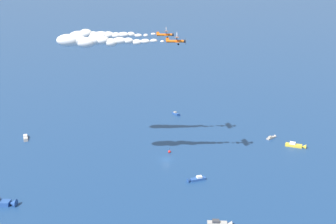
% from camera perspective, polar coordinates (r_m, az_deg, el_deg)
% --- Properties ---
extents(ground_plane, '(2000.00, 2000.00, 0.00)m').
position_cam_1_polar(ground_plane, '(174.29, -0.27, -6.15)').
color(ground_plane, navy).
extents(motorboat_near_centre, '(3.65, 7.04, 1.98)m').
position_cam_1_polar(motorboat_near_centre, '(158.24, 3.60, -8.67)').
color(motorboat_near_centre, '#23478C').
rests_on(motorboat_near_centre, ground_plane).
extents(motorboat_far_port, '(4.36, 5.19, 1.58)m').
position_cam_1_polar(motorboat_far_port, '(199.90, 13.26, -3.22)').
color(motorboat_far_port, '#9E9993').
rests_on(motorboat_far_port, ground_plane).
extents(motorboat_far_stbd, '(2.88, 7.47, 2.11)m').
position_cam_1_polar(motorboat_far_stbd, '(134.37, 6.83, -14.11)').
color(motorboat_far_stbd, '#9E9993').
rests_on(motorboat_far_stbd, ground_plane).
extents(motorboat_inshore, '(4.61, 11.29, 3.19)m').
position_cam_1_polar(motorboat_inshore, '(152.77, -20.79, -10.88)').
color(motorboat_inshore, '#23478C').
rests_on(motorboat_inshore, ground_plane).
extents(motorboat_offshore, '(7.27, 3.48, 2.04)m').
position_cam_1_polar(motorboat_offshore, '(203.40, -17.94, -3.23)').
color(motorboat_offshore, '#9E9993').
rests_on(motorboat_offshore, ground_plane).
extents(motorboat_trailing, '(5.65, 8.56, 2.45)m').
position_cam_1_polar(motorboat_trailing, '(193.22, 16.30, -4.18)').
color(motorboat_trailing, gold).
rests_on(motorboat_trailing, ground_plane).
extents(motorboat_ahead, '(5.40, 3.89, 1.57)m').
position_cam_1_polar(motorboat_ahead, '(225.14, 1.09, -0.23)').
color(motorboat_ahead, '#23478C').
rests_on(motorboat_ahead, ground_plane).
extents(marker_buoy, '(1.10, 1.10, 2.10)m').
position_cam_1_polar(marker_buoy, '(180.27, 0.18, -5.15)').
color(marker_buoy, red).
rests_on(marker_buoy, ground_plane).
extents(biplane_lead, '(7.44, 6.82, 3.66)m').
position_cam_1_polar(biplane_lead, '(171.10, -0.25, 10.01)').
color(biplane_lead, orange).
extents(wingwalker_lead, '(1.50, 0.23, 1.53)m').
position_cam_1_polar(wingwalker_lead, '(171.11, -0.25, 10.73)').
color(wingwalker_lead, white).
extents(smoke_trail_lead, '(5.98, 33.22, 5.29)m').
position_cam_1_polar(smoke_trail_lead, '(172.55, -9.32, 9.76)').
color(smoke_trail_lead, silver).
extents(biplane_wingman, '(7.44, 6.82, 3.66)m').
position_cam_1_polar(biplane_wingman, '(149.71, 1.15, 9.19)').
color(biplane_wingman, orange).
extents(wingwalker_wingman, '(0.92, 0.23, 1.78)m').
position_cam_1_polar(wingwalker_wingman, '(149.68, 1.15, 10.03)').
color(wingwalker_wingman, white).
extents(smoke_trail_wingman, '(6.16, 36.04, 5.27)m').
position_cam_1_polar(smoke_trail_wingman, '(151.28, -10.12, 9.03)').
color(smoke_trail_wingman, silver).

